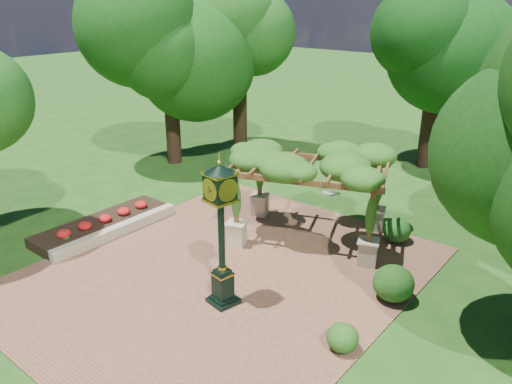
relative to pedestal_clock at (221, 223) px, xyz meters
The scene contains 13 objects.
ground 2.65m from the pedestal_clock, 169.45° to the left, with size 120.00×120.00×0.00m, color #1E4714.
brick_plaza 2.89m from the pedestal_clock, 130.86° to the left, with size 10.00×12.00×0.04m, color brown.
border_wall 6.10m from the pedestal_clock, behind, with size 0.35×5.00×0.40m, color #C6B793.
flower_bed 6.94m from the pedestal_clock, behind, with size 1.50×5.00×0.36m, color red.
pedestal_clock is the anchor object (origin of this frame).
pergola 4.81m from the pedestal_clock, 94.96° to the left, with size 5.80×4.72×3.15m.
sundial 9.26m from the pedestal_clock, 102.78° to the left, with size 0.48×0.48×0.86m.
shrub_front 4.09m from the pedestal_clock, ahead, with size 0.76×0.76×0.69m, color #235217.
shrub_mid 5.03m from the pedestal_clock, 40.91° to the left, with size 1.12×1.12×1.01m, color #1F4C15.
shrub_back 7.02m from the pedestal_clock, 71.73° to the left, with size 0.94×0.94×0.84m, color #1F5518.
tree_west_near 13.34m from the pedestal_clock, 143.57° to the left, with size 5.22×5.22×8.75m.
tree_west_far 14.53m from the pedestal_clock, 128.88° to the left, with size 4.98×4.98×8.37m.
tree_north 15.41m from the pedestal_clock, 91.17° to the left, with size 4.95×4.95×9.07m.
Camera 1 is at (9.04, -8.61, 7.87)m, focal length 35.00 mm.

